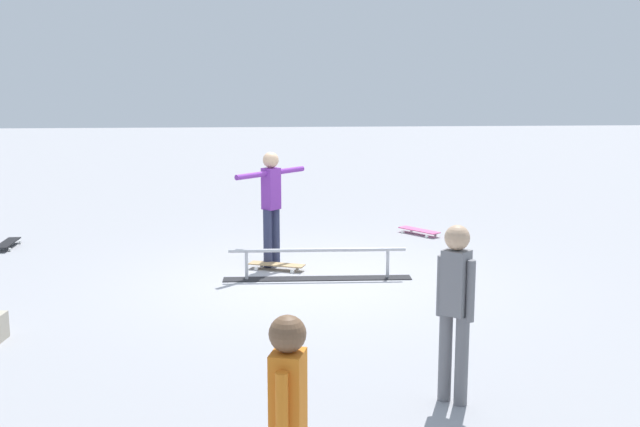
{
  "coord_description": "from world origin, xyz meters",
  "views": [
    {
      "loc": [
        0.56,
        10.26,
        2.78
      ],
      "look_at": [
        -0.13,
        0.48,
        1.0
      ],
      "focal_mm": 43.75,
      "sensor_mm": 36.0,
      "label": 1
    }
  ],
  "objects_px": {
    "grind_rail": "(317,266)",
    "loose_skateboard_black": "(8,243)",
    "skater_main": "(271,200)",
    "loose_skateboard_pink": "(419,230)",
    "bystander_grey_shirt": "(455,304)",
    "skateboard_main": "(277,265)"
  },
  "relations": [
    {
      "from": "skater_main",
      "to": "skateboard_main",
      "type": "xyz_separation_m",
      "value": [
        -0.07,
        0.24,
        -0.89
      ]
    },
    {
      "from": "grind_rail",
      "to": "loose_skateboard_black",
      "type": "height_order",
      "value": "grind_rail"
    },
    {
      "from": "skater_main",
      "to": "bystander_grey_shirt",
      "type": "xyz_separation_m",
      "value": [
        -1.49,
        4.88,
        -0.09
      ]
    },
    {
      "from": "grind_rail",
      "to": "bystander_grey_shirt",
      "type": "xyz_separation_m",
      "value": [
        -0.88,
        4.1,
        0.69
      ]
    },
    {
      "from": "grind_rail",
      "to": "skater_main",
      "type": "xyz_separation_m",
      "value": [
        0.61,
        -0.78,
        0.78
      ]
    },
    {
      "from": "skateboard_main",
      "to": "loose_skateboard_black",
      "type": "distance_m",
      "value": 4.64
    },
    {
      "from": "loose_skateboard_pink",
      "to": "grind_rail",
      "type": "bearing_deg",
      "value": 107.21
    },
    {
      "from": "grind_rail",
      "to": "skateboard_main",
      "type": "distance_m",
      "value": 0.77
    },
    {
      "from": "bystander_grey_shirt",
      "to": "loose_skateboard_pink",
      "type": "relative_size",
      "value": 2.05
    },
    {
      "from": "skateboard_main",
      "to": "bystander_grey_shirt",
      "type": "relative_size",
      "value": 0.53
    },
    {
      "from": "skater_main",
      "to": "loose_skateboard_black",
      "type": "bearing_deg",
      "value": -64.52
    },
    {
      "from": "skater_main",
      "to": "loose_skateboard_pink",
      "type": "bearing_deg",
      "value": 173.49
    },
    {
      "from": "skateboard_main",
      "to": "bystander_grey_shirt",
      "type": "height_order",
      "value": "bystander_grey_shirt"
    },
    {
      "from": "grind_rail",
      "to": "loose_skateboard_black",
      "type": "bearing_deg",
      "value": -23.91
    },
    {
      "from": "skater_main",
      "to": "loose_skateboard_pink",
      "type": "xyz_separation_m",
      "value": [
        -2.58,
        -2.04,
        -0.89
      ]
    },
    {
      "from": "skateboard_main",
      "to": "loose_skateboard_pink",
      "type": "distance_m",
      "value": 3.39
    },
    {
      "from": "bystander_grey_shirt",
      "to": "skateboard_main",
      "type": "bearing_deg",
      "value": -31.94
    },
    {
      "from": "loose_skateboard_pink",
      "to": "loose_skateboard_black",
      "type": "bearing_deg",
      "value": 56.58
    },
    {
      "from": "loose_skateboard_black",
      "to": "loose_skateboard_pink",
      "type": "bearing_deg",
      "value": 93.81
    },
    {
      "from": "skater_main",
      "to": "loose_skateboard_pink",
      "type": "relative_size",
      "value": 2.21
    },
    {
      "from": "grind_rail",
      "to": "loose_skateboard_black",
      "type": "distance_m",
      "value": 5.36
    },
    {
      "from": "grind_rail",
      "to": "loose_skateboard_pink",
      "type": "distance_m",
      "value": 3.44
    }
  ]
}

